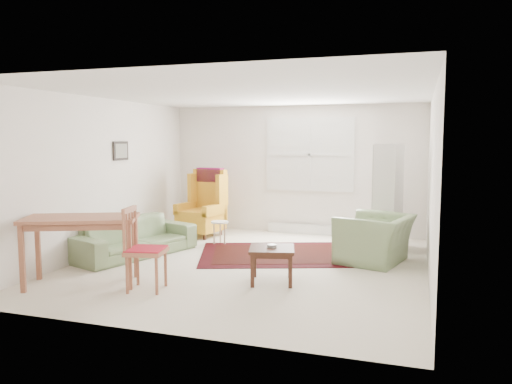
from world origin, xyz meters
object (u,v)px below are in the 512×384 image
(armchair, at_px, (375,234))
(desk_chair, at_px, (146,249))
(sofa, at_px, (134,230))
(coffee_table, at_px, (272,265))
(stool, at_px, (220,232))
(cabinet, at_px, (388,196))
(wingback_chair, at_px, (201,202))
(desk, at_px, (82,251))

(armchair, distance_m, desk_chair, 3.43)
(sofa, relative_size, coffee_table, 3.60)
(sofa, relative_size, desk_chair, 1.99)
(coffee_table, bearing_deg, stool, 127.65)
(sofa, xyz_separation_m, stool, (0.95, 1.25, -0.21))
(cabinet, height_order, desk_chair, cabinet)
(desk_chair, bearing_deg, wingback_chair, 1.87)
(armchair, height_order, desk_chair, desk_chair)
(wingback_chair, xyz_separation_m, desk, (-0.10, -3.41, -0.21))
(armchair, relative_size, cabinet, 0.62)
(stool, distance_m, cabinet, 2.98)
(coffee_table, height_order, desk, desk)
(stool, xyz_separation_m, cabinet, (2.84, 0.60, 0.68))
(desk_chair, bearing_deg, stool, -7.83)
(stool, height_order, desk, desk)
(sofa, xyz_separation_m, wingback_chair, (0.33, 1.81, 0.24))
(coffee_table, xyz_separation_m, stool, (-1.55, 2.01, -0.03))
(sofa, relative_size, stool, 4.96)
(coffee_table, height_order, cabinet, cabinet)
(sofa, relative_size, desk, 1.48)
(wingback_chair, height_order, cabinet, cabinet)
(cabinet, bearing_deg, wingback_chair, -169.63)
(sofa, relative_size, armchair, 1.85)
(sofa, bearing_deg, wingback_chair, 8.53)
(desk, bearing_deg, armchair, 34.42)
(armchair, bearing_deg, stool, -85.63)
(wingback_chair, bearing_deg, desk_chair, -65.85)
(armchair, relative_size, desk_chair, 1.07)
(stool, distance_m, desk_chair, 2.82)
(coffee_table, bearing_deg, desk_chair, -150.05)
(desk, xyz_separation_m, desk_chair, (0.90, 0.05, 0.08))
(coffee_table, height_order, stool, coffee_table)
(coffee_table, distance_m, desk, 2.42)
(wingback_chair, height_order, desk, wingback_chair)
(stool, xyz_separation_m, desk, (-0.72, -2.85, 0.23))
(stool, height_order, desk_chair, desk_chair)
(sofa, height_order, armchair, armchair)
(stool, bearing_deg, desk, -104.11)
(sofa, xyz_separation_m, cabinet, (3.79, 1.85, 0.48))
(stool, relative_size, cabinet, 0.23)
(desk_chair, bearing_deg, sofa, 24.64)
(stool, relative_size, desk, 0.30)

